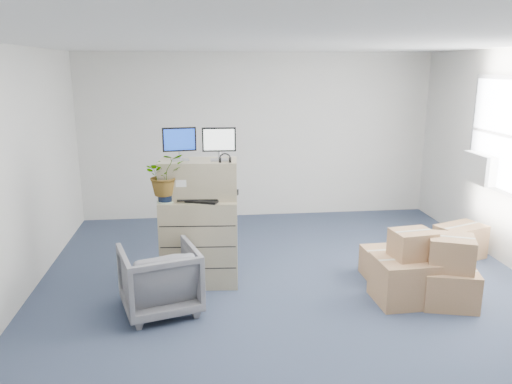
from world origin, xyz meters
TOP-DOWN VIEW (x-y plane):
  - ground at (0.00, 0.00)m, footprint 7.00×7.00m
  - wall_back at (0.00, 3.51)m, footprint 6.00×0.02m
  - ac_unit at (2.87, 1.40)m, footprint 0.24×0.60m
  - filing_cabinet_lower at (-1.03, 0.77)m, footprint 0.94×0.62m
  - filing_cabinet_upper at (-1.02, 0.82)m, footprint 0.94×0.52m
  - monitor_left at (-1.23, 0.83)m, footprint 0.39×0.17m
  - monitor_right at (-0.77, 0.77)m, footprint 0.39×0.15m
  - headphones at (-0.71, 0.65)m, footprint 0.14×0.03m
  - keyboard at (-1.05, 0.66)m, footprint 0.56×0.40m
  - mouse at (-0.73, 0.68)m, footprint 0.10×0.06m
  - water_bottle at (-0.98, 0.82)m, footprint 0.07×0.07m
  - phone_dock at (-1.05, 0.78)m, footprint 0.07×0.06m
  - external_drive at (-0.68, 0.87)m, footprint 0.27×0.24m
  - tissue_box at (-0.70, 0.87)m, footprint 0.25×0.16m
  - potted_plant at (-1.40, 0.65)m, footprint 0.57×0.60m
  - office_chair at (-1.46, 0.07)m, footprint 0.95×0.91m
  - cardboard_boxes at (1.62, 0.26)m, footprint 2.00×1.93m

SIDE VIEW (x-z plane):
  - ground at x=0.00m, z-range 0.00..0.00m
  - cardboard_boxes at x=1.62m, z-range -0.11..0.70m
  - office_chair at x=-1.46m, z-range 0.00..0.80m
  - filing_cabinet_lower at x=-1.03m, z-range 0.00..1.05m
  - keyboard at x=-1.05m, z-range 1.05..1.08m
  - mouse at x=-0.73m, z-range 1.05..1.09m
  - external_drive at x=-0.68m, z-range 1.05..1.12m
  - phone_dock at x=-1.05m, z-range 1.03..1.17m
  - tissue_box at x=-0.70m, z-range 1.12..1.21m
  - water_bottle at x=-0.98m, z-range 1.05..1.29m
  - ac_unit at x=2.87m, z-range 1.00..1.40m
  - filing_cabinet_upper at x=-1.02m, z-range 1.05..1.50m
  - potted_plant at x=-1.40m, z-range 1.08..1.55m
  - wall_back at x=0.00m, z-range 0.00..2.80m
  - headphones at x=-0.71m, z-range 1.47..1.61m
  - monitor_left at x=-1.23m, z-range 1.53..1.91m
  - monitor_right at x=-0.77m, z-range 1.53..1.91m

